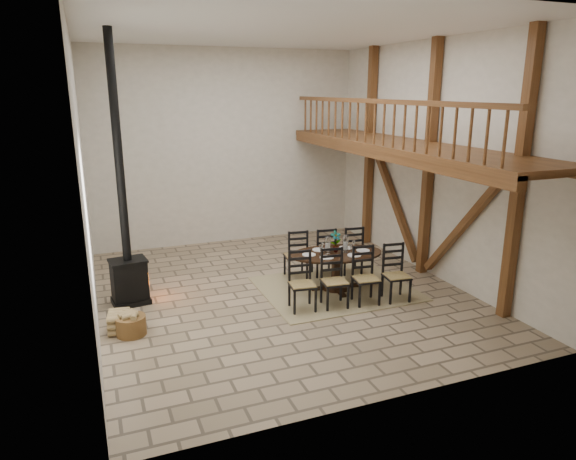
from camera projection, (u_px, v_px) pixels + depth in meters
name	position (u px, v px, depth m)	size (l,w,h in m)	color
ground	(281.00, 292.00, 10.40)	(8.00, 8.00, 0.00)	#9E8769
room_shell	(338.00, 140.00, 10.02)	(7.02, 8.02, 5.01)	silver
rug	(335.00, 288.00, 10.58)	(3.00, 2.50, 0.02)	tan
dining_table	(337.00, 272.00, 10.39)	(2.38, 2.36, 1.23)	black
wood_stove	(127.00, 248.00, 9.59)	(0.74, 0.61, 5.00)	black
log_basket	(131.00, 325.00, 8.57)	(0.50, 0.50, 0.41)	brown
log_stack	(119.00, 322.00, 8.68)	(0.41, 0.52, 0.35)	#9A8756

